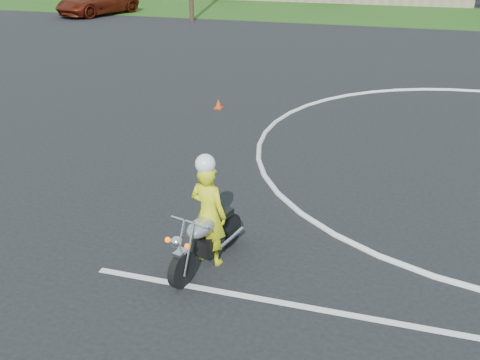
# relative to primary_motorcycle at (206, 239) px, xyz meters

# --- Properties ---
(grass_strip) EXTENTS (120.00, 10.00, 0.02)m
(grass_strip) POSITION_rel_primary_motorcycle_xyz_m (5.41, 30.38, -0.49)
(grass_strip) COLOR #1E4714
(grass_strip) RESTS_ON ground
(primary_motorcycle) EXTENTS (0.84, 1.93, 1.03)m
(primary_motorcycle) POSITION_rel_primary_motorcycle_xyz_m (0.00, 0.00, 0.00)
(primary_motorcycle) COLOR black
(primary_motorcycle) RESTS_ON ground
(rider_primary_grp) EXTENTS (0.71, 0.56, 1.91)m
(rider_primary_grp) POSITION_rel_primary_motorcycle_xyz_m (0.01, 0.13, 0.42)
(rider_primary_grp) COLOR yellow
(rider_primary_grp) RESTS_ON ground
(pickup_grp) EXTENTS (4.26, 6.05, 1.53)m
(pickup_grp) POSITION_rel_primary_motorcycle_xyz_m (-16.46, 25.23, 0.27)
(pickup_grp) COLOR #521509
(pickup_grp) RESTS_ON ground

